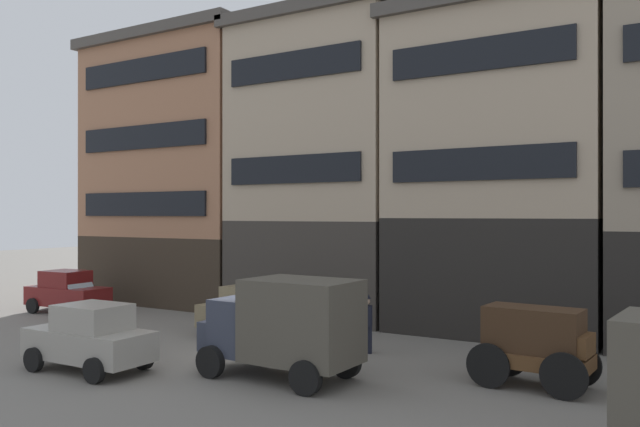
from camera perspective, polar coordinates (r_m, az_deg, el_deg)
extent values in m
plane|color=slate|center=(18.46, -7.12, -13.50)|extent=(120.00, 120.00, 0.00)
cube|color=#33281E|center=(32.69, -11.55, -4.78)|extent=(9.13, 6.41, 3.21)
cube|color=#9E6B4C|center=(32.78, -11.55, 6.17)|extent=(9.13, 6.41, 9.28)
cube|color=#47423D|center=(33.67, -11.55, 14.47)|extent=(9.63, 6.91, 0.50)
cube|color=black|center=(30.26, -15.74, 0.82)|extent=(7.67, 0.12, 1.10)
cube|color=black|center=(30.47, -15.73, 6.65)|extent=(7.67, 0.12, 1.10)
cube|color=black|center=(30.99, -15.73, 12.33)|extent=(7.67, 0.12, 1.10)
cube|color=#38332D|center=(27.75, 1.24, -4.79)|extent=(7.19, 6.41, 4.01)
cube|color=tan|center=(27.91, 1.24, 7.79)|extent=(7.19, 6.41, 8.18)
cube|color=#47423D|center=(28.83, 1.24, 16.36)|extent=(7.69, 6.91, 0.50)
cube|color=black|center=(24.93, -2.50, 4.00)|extent=(6.04, 0.12, 1.10)
cube|color=black|center=(25.55, -2.50, 13.19)|extent=(6.04, 0.12, 1.10)
cube|color=black|center=(24.92, 16.26, -5.16)|extent=(7.33, 6.41, 4.15)
cube|color=tan|center=(25.07, 16.25, 7.96)|extent=(7.33, 6.41, 7.28)
cube|color=#47423D|center=(25.90, 16.25, 16.51)|extent=(7.83, 6.91, 0.50)
cube|color=black|center=(21.75, 14.06, 4.37)|extent=(6.16, 0.12, 1.10)
cube|color=black|center=(22.32, 14.05, 13.72)|extent=(6.16, 0.12, 1.10)
cube|color=brown|center=(16.91, 18.66, -12.32)|extent=(2.79, 1.50, 0.36)
cube|color=#3D2819|center=(16.77, 18.66, -9.88)|extent=(2.37, 1.27, 1.10)
cube|color=brown|center=(16.52, 22.54, -10.90)|extent=(0.48, 1.07, 0.50)
cylinder|color=black|center=(17.38, 22.26, -12.48)|extent=(1.10, 0.16, 1.10)
cylinder|color=black|center=(16.04, 21.08, -13.54)|extent=(1.10, 0.16, 1.10)
cylinder|color=black|center=(17.87, 16.50, -12.14)|extent=(1.10, 0.16, 1.10)
cylinder|color=black|center=(16.56, 14.87, -13.11)|extent=(1.10, 0.16, 1.10)
cylinder|color=beige|center=(16.57, 25.94, -11.16)|extent=(0.27, 0.12, 0.65)
cylinder|color=black|center=(16.49, 26.74, -13.43)|extent=(0.14, 0.14, 0.95)
cube|color=#333847|center=(17.49, -6.62, -10.01)|extent=(1.45, 1.74, 1.50)
cube|color=#333847|center=(17.98, -8.38, -10.70)|extent=(0.94, 1.47, 0.80)
cube|color=#4C473D|center=(16.37, -1.66, -9.62)|extent=(2.85, 1.97, 2.10)
cube|color=silver|center=(17.73, -7.76, -9.05)|extent=(0.23, 1.36, 0.64)
cylinder|color=black|center=(17.24, -9.86, -13.03)|extent=(0.85, 0.24, 0.84)
cylinder|color=black|center=(18.65, -5.83, -12.04)|extent=(0.85, 0.24, 0.84)
cylinder|color=black|center=(15.43, -1.33, -14.58)|extent=(0.85, 0.24, 0.84)
cylinder|color=black|center=(17.00, 2.34, -13.22)|extent=(0.85, 0.24, 0.84)
cube|color=gray|center=(18.78, -20.09, -10.98)|extent=(3.72, 1.65, 0.80)
cube|color=gray|center=(18.54, -19.79, -8.77)|extent=(1.82, 1.46, 0.70)
cube|color=silver|center=(19.21, -21.44, -8.86)|extent=(0.35, 1.32, 0.56)
cylinder|color=black|center=(19.29, -24.38, -11.90)|extent=(0.66, 0.19, 0.66)
cylinder|color=black|center=(20.29, -20.44, -11.31)|extent=(0.66, 0.19, 0.66)
cylinder|color=black|center=(17.44, -19.69, -13.18)|extent=(0.66, 0.19, 0.66)
cylinder|color=black|center=(18.54, -15.62, -12.39)|extent=(0.66, 0.19, 0.66)
cube|color=maroon|center=(29.85, -21.76, -6.92)|extent=(3.79, 1.81, 0.80)
cube|color=maroon|center=(29.88, -21.94, -5.46)|extent=(1.88, 1.54, 0.70)
cube|color=silver|center=(29.26, -20.86, -5.83)|extent=(0.41, 1.33, 0.56)
cylinder|color=black|center=(29.57, -18.98, -7.76)|extent=(0.67, 0.22, 0.66)
cylinder|color=black|center=(28.46, -21.47, -8.06)|extent=(0.67, 0.22, 0.66)
cylinder|color=black|center=(31.35, -22.02, -7.32)|extent=(0.67, 0.22, 0.66)
cylinder|color=black|center=(30.30, -24.46, -7.57)|extent=(0.67, 0.22, 0.66)
cube|color=#7A6B4C|center=(22.07, -6.38, -9.35)|extent=(3.82, 1.91, 0.80)
cube|color=#7A6B4C|center=(21.86, -6.09, -7.45)|extent=(1.91, 1.59, 0.70)
cube|color=silver|center=(22.45, -7.72, -7.59)|extent=(0.44, 1.34, 0.56)
cylinder|color=black|center=(22.36, -10.17, -10.27)|extent=(0.67, 0.23, 0.66)
cylinder|color=black|center=(23.54, -7.18, -9.75)|extent=(0.67, 0.23, 0.66)
cylinder|color=black|center=(20.73, -5.47, -11.08)|extent=(0.67, 0.23, 0.66)
cylinder|color=black|center=(22.00, -2.53, -10.44)|extent=(0.67, 0.23, 0.66)
cylinder|color=black|center=(19.99, 3.95, -11.21)|extent=(0.16, 0.16, 0.85)
cylinder|color=black|center=(19.90, 4.48, -11.26)|extent=(0.16, 0.16, 0.85)
cylinder|color=black|center=(19.81, 4.21, -9.15)|extent=(0.41, 0.41, 0.62)
sphere|color=tan|center=(19.75, 4.21, -7.89)|extent=(0.22, 0.22, 0.22)
cylinder|color=black|center=(19.74, 4.21, -7.61)|extent=(0.28, 0.28, 0.02)
cylinder|color=black|center=(19.73, 4.21, -7.46)|extent=(0.18, 0.18, 0.09)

